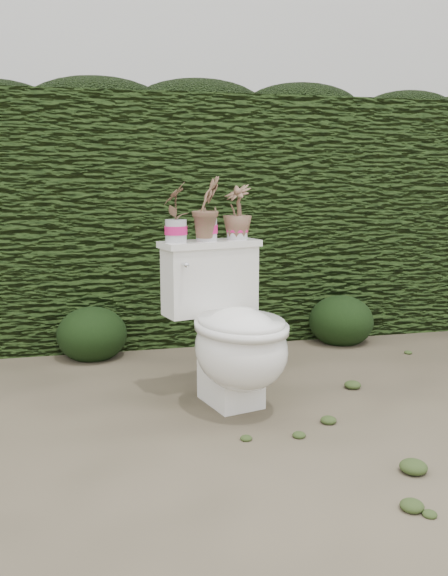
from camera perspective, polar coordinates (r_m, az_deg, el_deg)
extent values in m
plane|color=#71654D|center=(3.01, 4.34, -10.86)|extent=(60.00, 60.00, 0.00)
cube|color=#294015|center=(4.37, -1.80, 6.52)|extent=(8.00, 1.00, 1.60)
cube|color=silver|center=(8.85, -3.67, 16.15)|extent=(8.00, 3.50, 4.00)
cube|color=white|center=(3.00, 0.62, -8.89)|extent=(0.29, 0.35, 0.20)
ellipsoid|color=white|center=(2.85, 1.58, -5.67)|extent=(0.53, 0.60, 0.39)
cube|color=white|center=(3.07, -1.31, 0.72)|extent=(0.50, 0.28, 0.34)
cube|color=white|center=(3.05, -1.32, 4.16)|extent=(0.53, 0.31, 0.03)
cylinder|color=silver|center=(2.89, -3.77, 2.22)|extent=(0.03, 0.06, 0.02)
sphere|color=silver|center=(2.86, -3.53, 2.15)|extent=(0.03, 0.03, 0.03)
imported|color=#346C21|center=(2.96, -4.54, 6.93)|extent=(0.15, 0.17, 0.27)
imported|color=#346C21|center=(3.02, -1.65, 7.29)|extent=(0.20, 0.21, 0.30)
imported|color=#346C21|center=(3.10, 1.26, 6.98)|extent=(0.20, 0.20, 0.26)
ellipsoid|color=black|center=(3.81, -12.27, -3.85)|extent=(0.43, 0.43, 0.34)
ellipsoid|color=black|center=(4.14, 10.91, -2.65)|extent=(0.43, 0.43, 0.34)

